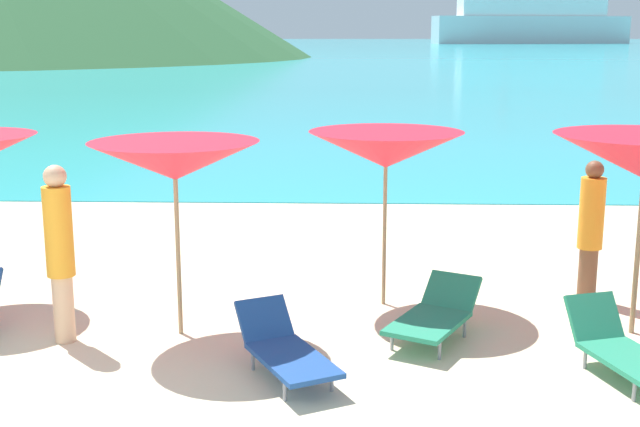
{
  "coord_description": "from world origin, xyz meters",
  "views": [
    {
      "loc": [
        3.28,
        -5.74,
        3.21
      ],
      "look_at": [
        2.97,
        3.57,
        1.2
      ],
      "focal_mm": 47.1,
      "sensor_mm": 36.0,
      "label": 1
    }
  ],
  "objects": [
    {
      "name": "lounge_chair_6",
      "position": [
        5.91,
        1.88,
        0.27
      ],
      "size": [
        0.95,
        1.5,
        0.64
      ],
      "rotation": [
        0.0,
        0.0,
        0.3
      ],
      "color": "#268C66",
      "rests_on": "ground_plane"
    },
    {
      "name": "lounge_chair_7",
      "position": [
        2.69,
        1.78,
        0.27
      ],
      "size": [
        1.14,
        1.51,
        0.59
      ],
      "rotation": [
        0.0,
        0.0,
        0.48
      ],
      "color": "#1E478C",
      "rests_on": "ground_plane"
    },
    {
      "name": "ground_plane",
      "position": [
        0.0,
        10.0,
        -0.15
      ],
      "size": [
        50.0,
        100.0,
        0.3
      ],
      "primitive_type": "cube",
      "color": "beige"
    },
    {
      "name": "cruise_ship",
      "position": [
        58.07,
        253.13,
        7.49
      ],
      "size": [
        60.26,
        19.89,
        19.9
      ],
      "rotation": [
        0.0,
        0.0,
        0.21
      ],
      "color": "silver",
      "rests_on": "ocean_water"
    },
    {
      "name": "beachgoer_2",
      "position": [
        6.21,
        4.17,
        0.93
      ],
      "size": [
        0.3,
        0.3,
        1.73
      ],
      "rotation": [
        0.0,
        0.0,
        5.45
      ],
      "color": "brown",
      "rests_on": "ground_plane"
    },
    {
      "name": "umbrella_6",
      "position": [
        3.73,
        3.97,
        1.88
      ],
      "size": [
        1.97,
        1.97,
        2.09
      ],
      "color": "#9E7F59",
      "rests_on": "ground_plane"
    },
    {
      "name": "umbrella_5",
      "position": [
        1.48,
        2.87,
        1.9
      ],
      "size": [
        1.8,
        1.8,
        2.11
      ],
      "color": "#9E7F59",
      "rests_on": "ground_plane"
    },
    {
      "name": "beachgoer_0",
      "position": [
        0.3,
        2.59,
        1.03
      ],
      "size": [
        0.29,
        0.29,
        1.9
      ],
      "rotation": [
        0.0,
        0.0,
        2.01
      ],
      "color": "#DBAA84",
      "rests_on": "ground_plane"
    },
    {
      "name": "lounge_chair_0",
      "position": [
        4.22,
        2.78,
        0.28
      ],
      "size": [
        1.17,
        1.5,
        0.57
      ],
      "rotation": [
        0.0,
        0.0,
        -0.48
      ],
      "color": "#268C66",
      "rests_on": "ground_plane"
    },
    {
      "name": "ocean_water",
      "position": [
        0.0,
        230.02,
        0.01
      ],
      "size": [
        650.0,
        440.0,
        0.02
      ],
      "primitive_type": "cube",
      "color": "#2DADBC",
      "rests_on": "ground_plane"
    }
  ]
}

